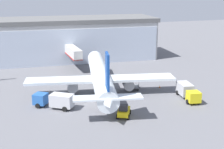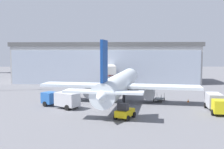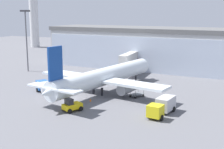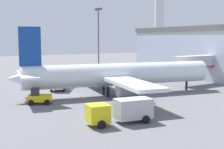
% 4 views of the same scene
% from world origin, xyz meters
% --- Properties ---
extents(ground, '(240.00, 240.00, 0.00)m').
position_xyz_m(ground, '(0.00, 0.00, 0.00)').
color(ground, slate).
extents(terminal_building, '(56.71, 19.48, 12.08)m').
position_xyz_m(terminal_building, '(-0.01, 38.55, 6.05)').
color(terminal_building, '#A6A6A6').
rests_on(terminal_building, ground).
extents(jet_bridge, '(2.85, 13.54, 5.80)m').
position_xyz_m(jet_bridge, '(1.21, 27.17, 4.42)').
color(jet_bridge, beige).
rests_on(jet_bridge, ground).
extents(control_tower, '(8.14, 8.14, 34.55)m').
position_xyz_m(control_tower, '(-62.78, 70.13, 21.24)').
color(control_tower, silver).
rests_on(control_tower, ground).
extents(apron_light_mast, '(3.20, 0.40, 17.12)m').
position_xyz_m(apron_light_mast, '(-26.89, 19.12, 10.27)').
color(apron_light_mast, '#59595E').
rests_on(apron_light_mast, ground).
extents(airplane, '(29.84, 35.22, 11.00)m').
position_xyz_m(airplane, '(2.92, 5.83, 3.35)').
color(airplane, white).
rests_on(airplane, ground).
extents(catering_truck, '(7.25, 5.97, 2.65)m').
position_xyz_m(catering_truck, '(-7.12, 0.07, 1.47)').
color(catering_truck, '#2659A5').
rests_on(catering_truck, ground).
extents(fuel_truck, '(3.39, 7.55, 2.65)m').
position_xyz_m(fuel_truck, '(17.78, -2.95, 1.47)').
color(fuel_truck, yellow).
rests_on(fuel_truck, ground).
extents(baggage_cart, '(2.66, 3.22, 1.50)m').
position_xyz_m(baggage_cart, '(10.41, 5.60, 0.50)').
color(baggage_cart, slate).
rests_on(baggage_cart, ground).
extents(pushback_tug, '(3.30, 3.69, 2.30)m').
position_xyz_m(pushback_tug, '(3.14, -7.40, 0.97)').
color(pushback_tug, yellow).
rests_on(pushback_tug, ground).
extents(safety_cone_nose, '(0.36, 0.36, 0.55)m').
position_xyz_m(safety_cone_nose, '(3.38, -0.93, 0.28)').
color(safety_cone_nose, orange).
rests_on(safety_cone_nose, ground).
extents(safety_cone_wingtip, '(0.36, 0.36, 0.55)m').
position_xyz_m(safety_cone_wingtip, '(15.70, 4.65, 0.28)').
color(safety_cone_wingtip, orange).
rests_on(safety_cone_wingtip, ground).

